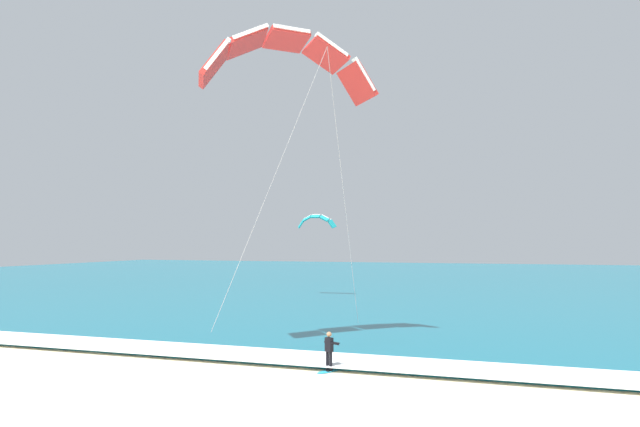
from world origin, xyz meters
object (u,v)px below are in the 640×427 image
Objects in this scene: kite_distant at (316,220)px; surfboard at (329,371)px; kite_primary at (288,56)px; kitesurfer at (329,349)px.

surfboard is at bearing -70.74° from kite_distant.
kite_primary is at bearing -74.93° from kite_distant.
kitesurfer is 15.25m from kite_primary.
surfboard is 0.91m from kitesurfer.
kite_distant is (-6.91, 25.64, -7.58)m from kite_primary.
kite_primary is 27.62m from kite_distant.
kitesurfer is 0.42× the size of kite_distant.
surfboard is at bearing -48.42° from kite_primary.
kitesurfer is 0.11× the size of kite_primary.
surfboard is at bearing -117.67° from kitesurfer.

